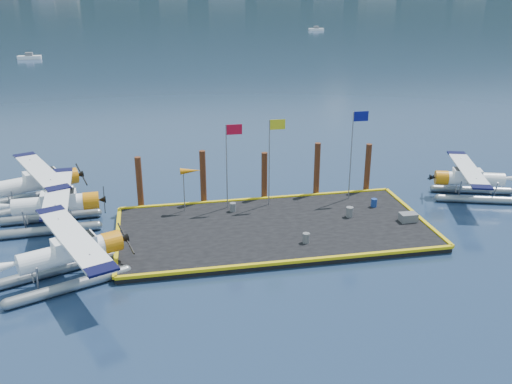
% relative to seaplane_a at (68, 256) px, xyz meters
% --- Properties ---
extents(ground, '(4000.00, 4000.00, 0.00)m').
position_rel_seaplane_a_xyz_m(ground, '(12.40, 4.08, -1.52)').
color(ground, navy).
rests_on(ground, ground).
extents(dock, '(20.00, 10.00, 0.40)m').
position_rel_seaplane_a_xyz_m(dock, '(12.40, 4.08, -1.32)').
color(dock, black).
rests_on(dock, ground).
extents(dock_bumpers, '(20.25, 10.25, 0.18)m').
position_rel_seaplane_a_xyz_m(dock_bumpers, '(12.40, 4.08, -1.03)').
color(dock_bumpers, '#D9BA0C').
rests_on(dock_bumpers, dock).
extents(seaplane_a, '(9.11, 9.60, 3.50)m').
position_rel_seaplane_a_xyz_m(seaplane_a, '(0.00, 0.00, 0.00)').
color(seaplane_a, gray).
rests_on(seaplane_a, ground).
extents(seaplane_b, '(8.76, 9.66, 3.43)m').
position_rel_seaplane_a_xyz_m(seaplane_b, '(-1.74, 7.62, -0.03)').
color(seaplane_b, gray).
rests_on(seaplane_b, ground).
extents(seaplane_c, '(9.19, 9.67, 3.53)m').
position_rel_seaplane_a_xyz_m(seaplane_c, '(-3.52, 12.05, 0.01)').
color(seaplane_c, gray).
rests_on(seaplane_c, ground).
extents(seaplane_d, '(8.19, 8.77, 3.13)m').
position_rel_seaplane_a_xyz_m(seaplane_d, '(28.32, 7.24, -0.16)').
color(seaplane_d, gray).
rests_on(seaplane_d, ground).
extents(drum_1, '(0.44, 0.44, 0.62)m').
position_rel_seaplane_a_xyz_m(drum_1, '(13.82, 1.35, -0.81)').
color(drum_1, slate).
rests_on(drum_1, dock).
extents(drum_2, '(0.49, 0.49, 0.69)m').
position_rel_seaplane_a_xyz_m(drum_2, '(17.81, 4.66, -0.78)').
color(drum_2, slate).
rests_on(drum_2, dock).
extents(drum_4, '(0.42, 0.42, 0.59)m').
position_rel_seaplane_a_xyz_m(drum_4, '(20.14, 6.05, -0.83)').
color(drum_4, navy).
rests_on(drum_4, dock).
extents(drum_5, '(0.43, 0.43, 0.60)m').
position_rel_seaplane_a_xyz_m(drum_5, '(10.18, 7.16, -0.82)').
color(drum_5, slate).
rests_on(drum_5, dock).
extents(crate, '(1.13, 0.75, 0.56)m').
position_rel_seaplane_a_xyz_m(crate, '(21.40, 3.19, -0.84)').
color(crate, slate).
rests_on(crate, dock).
extents(flagpole_red, '(1.14, 0.08, 6.00)m').
position_rel_seaplane_a_xyz_m(flagpole_red, '(10.11, 7.88, 2.87)').
color(flagpole_red, gray).
rests_on(flagpole_red, dock).
extents(flagpole_yellow, '(1.14, 0.08, 6.20)m').
position_rel_seaplane_a_xyz_m(flagpole_yellow, '(13.10, 7.88, 2.99)').
color(flagpole_yellow, gray).
rests_on(flagpole_yellow, dock).
extents(flagpole_blue, '(1.14, 0.08, 6.50)m').
position_rel_seaplane_a_xyz_m(flagpole_blue, '(19.10, 7.88, 3.16)').
color(flagpole_blue, gray).
rests_on(flagpole_blue, dock).
extents(windsock, '(1.40, 0.44, 3.12)m').
position_rel_seaplane_a_xyz_m(windsock, '(7.38, 7.88, 1.71)').
color(windsock, gray).
rests_on(windsock, dock).
extents(piling_0, '(0.44, 0.44, 4.00)m').
position_rel_seaplane_a_xyz_m(piling_0, '(3.90, 9.48, 0.48)').
color(piling_0, '#462314').
rests_on(piling_0, ground).
extents(piling_1, '(0.44, 0.44, 4.20)m').
position_rel_seaplane_a_xyz_m(piling_1, '(8.40, 9.48, 0.58)').
color(piling_1, '#462314').
rests_on(piling_1, ground).
extents(piling_2, '(0.44, 0.44, 3.80)m').
position_rel_seaplane_a_xyz_m(piling_2, '(12.90, 9.48, 0.38)').
color(piling_2, '#462314').
rests_on(piling_2, ground).
extents(piling_3, '(0.44, 0.44, 4.30)m').
position_rel_seaplane_a_xyz_m(piling_3, '(16.90, 9.48, 0.63)').
color(piling_3, '#462314').
rests_on(piling_3, ground).
extents(piling_4, '(0.44, 0.44, 4.00)m').
position_rel_seaplane_a_xyz_m(piling_4, '(20.90, 9.48, 0.48)').
color(piling_4, '#462314').
rests_on(piling_4, ground).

